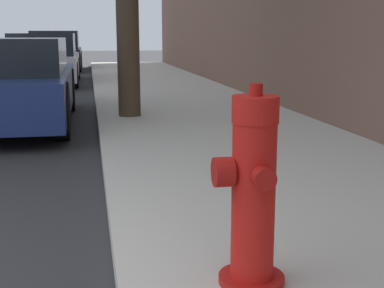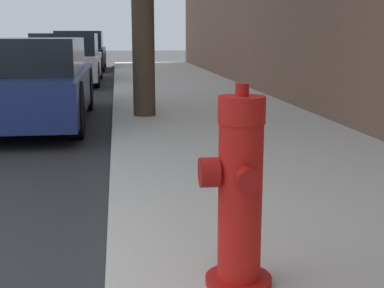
{
  "view_description": "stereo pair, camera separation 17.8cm",
  "coord_description": "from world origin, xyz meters",
  "views": [
    {
      "loc": [
        1.81,
        -1.92,
        1.27
      ],
      "look_at": [
        2.46,
        1.48,
        0.55
      ],
      "focal_mm": 50.0,
      "sensor_mm": 36.0,
      "label": 1
    },
    {
      "loc": [
        1.98,
        -1.95,
        1.27
      ],
      "look_at": [
        2.46,
        1.48,
        0.55
      ],
      "focal_mm": 50.0,
      "sensor_mm": 36.0,
      "label": 2
    }
  ],
  "objects": [
    {
      "name": "fire_hydrant",
      "position": [
        2.51,
        0.28,
        0.57
      ],
      "size": [
        0.33,
        0.34,
        0.92
      ],
      "color": "#A91511",
      "rests_on": "sidewalk_slab"
    },
    {
      "name": "parked_car_near",
      "position": [
        0.65,
        5.9,
        0.61
      ],
      "size": [
        1.83,
        4.12,
        1.21
      ],
      "color": "navy",
      "rests_on": "ground_plane"
    },
    {
      "name": "parked_car_mid",
      "position": [
        0.71,
        12.36,
        0.62
      ],
      "size": [
        1.69,
        4.07,
        1.28
      ],
      "color": "silver",
      "rests_on": "ground_plane"
    },
    {
      "name": "parked_car_far",
      "position": [
        0.7,
        17.83,
        0.66
      ],
      "size": [
        1.74,
        4.24,
        1.37
      ],
      "color": "black",
      "rests_on": "ground_plane"
    }
  ]
}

